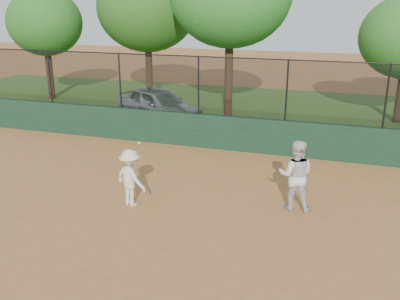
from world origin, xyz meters
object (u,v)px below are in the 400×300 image
(player_second, at_px, (296,175))
(tree_0, at_px, (45,23))
(parked_car, at_px, (159,105))
(tree_1, at_px, (147,8))
(player_main, at_px, (131,178))

(player_second, xyz_separation_m, tree_0, (-14.00, 9.64, 3.03))
(parked_car, xyz_separation_m, player_second, (6.57, -6.85, 0.15))
(player_second, bearing_deg, tree_0, -38.95)
(player_second, height_order, tree_1, tree_1)
(player_main, bearing_deg, parked_car, 108.40)
(parked_car, bearing_deg, tree_0, 97.18)
(parked_car, relative_size, tree_1, 0.63)
(parked_car, distance_m, player_main, 8.35)
(player_second, height_order, player_main, player_main)
(tree_0, bearing_deg, player_second, -34.55)
(player_second, distance_m, tree_1, 14.93)
(player_main, bearing_deg, tree_1, 112.28)
(parked_car, height_order, tree_0, tree_0)
(tree_0, relative_size, tree_1, 0.81)
(parked_car, distance_m, player_second, 9.49)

